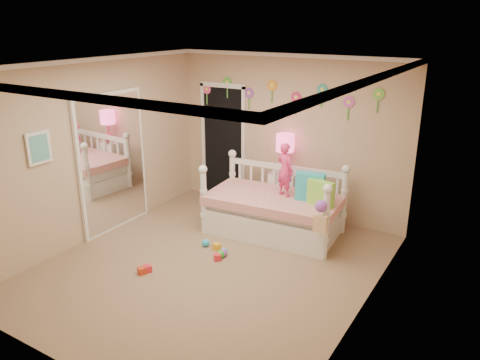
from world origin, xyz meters
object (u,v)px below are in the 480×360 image
Objects in this scene: table_lamp at (285,148)px; child at (285,170)px; nightstand at (283,194)px; daybed at (274,199)px.

child is at bearing -63.26° from table_lamp.
table_lamp reaches higher than nightstand.
child is 0.93m from nightstand.
table_lamp is (-0.18, 0.70, 0.61)m from daybed.
daybed is 0.95m from table_lamp.
daybed is at bearing -75.61° from table_lamp.
daybed is at bearing -80.37° from nightstand.
daybed is 0.49m from child.
child is 1.25× the size of table_lamp.
nightstand is at bearing 180.00° from table_lamp.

